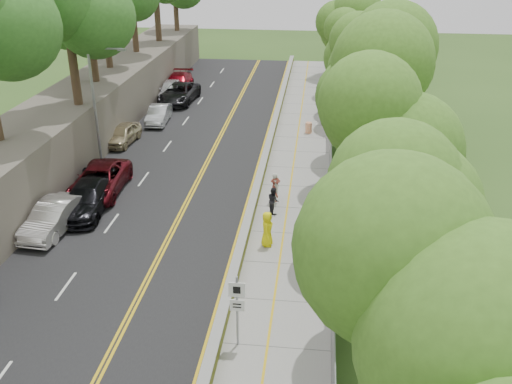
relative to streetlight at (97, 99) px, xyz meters
The scene contains 25 objects.
ground 18.08m from the streetlight, 53.23° to the right, with size 140.00×140.00×0.00m, color #33511E.
road 6.93m from the streetlight, 11.17° to the left, with size 11.20×66.00×0.04m, color black.
sidewalk 13.84m from the streetlight, ahead, with size 4.20×66.00×0.05m, color gray.
jersey_barrier 11.60m from the streetlight, ahead, with size 0.42×66.00×0.60m, color #CEE115.
rock_embankment 4.15m from the streetlight, 161.78° to the left, with size 5.00×66.00×4.00m, color #595147.
chainlink_fence 15.58m from the streetlight, ahead, with size 0.04×66.00×2.00m, color slate.
trees_embankment 6.46m from the streetlight, 158.49° to the left, with size 6.40×66.00×13.00m, color #3B7C29, non-canonical shape.
trees_fenceside 17.65m from the streetlight, ahead, with size 7.00×66.00×14.00m, color #518829, non-canonical shape.
streetlight is the anchor object (origin of this frame).
signpost 20.72m from the streetlight, 55.92° to the right, with size 0.62×0.09×3.10m.
construction_barrel 16.26m from the streetlight, 31.06° to the left, with size 0.51×0.51×0.84m, color #FF5500.
concrete_block 18.60m from the streetlight, 37.40° to the right, with size 1.07×0.81×0.72m, color gray.
car_1 9.89m from the streetlight, 86.36° to the right, with size 1.69×4.84×1.59m, color silver.
car_2 5.88m from the streetlight, 73.26° to the right, with size 2.72×5.90×1.64m, color #530D14.
car_3 7.87m from the streetlight, 77.74° to the right, with size 2.23×5.48×1.59m, color black.
car_4 5.74m from the streetlight, 91.87° to the left, with size 1.69×4.19×1.43m, color tan.
car_5 10.15m from the streetlight, 82.61° to the left, with size 1.48×4.26×1.40m, color silver.
car_6 15.87m from the streetlight, 84.56° to the left, with size 2.76×6.00×1.67m, color black.
car_7 19.29m from the streetlight, 88.47° to the left, with size 2.35×5.77×1.67m, color maroon.
car_8 16.98m from the streetlight, 88.62° to the left, with size 1.95×4.84×1.65m, color white.
painter_0 15.59m from the streetlight, 38.19° to the right, with size 0.91×0.59×1.86m, color #F5EE0B.
painter_1 13.21m from the streetlight, 20.18° to the right, with size 0.67×0.44×1.84m, color beige.
painter_2 13.76m from the streetlight, 25.70° to the right, with size 0.75×0.58×1.53m, color black.
painter_3 13.25m from the streetlight, 20.20° to the right, with size 1.00×0.57×1.55m, color brown.
person_far 18.28m from the streetlight, 34.93° to the left, with size 0.96×0.40×1.63m, color black.
Camera 1 is at (3.73, -20.27, 14.77)m, focal length 40.00 mm.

